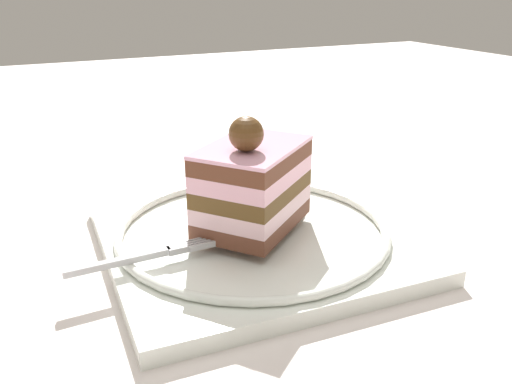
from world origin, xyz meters
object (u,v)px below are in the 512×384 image
Objects in this scene: fork at (154,254)px; whipped_cream_dollop at (281,173)px; dessert_plate at (256,236)px; cake_slice at (254,185)px.

whipped_cream_dollop is at bearing -153.29° from fork.
fork is (0.09, 0.02, 0.01)m from dessert_plate.
fork is at bearing 10.70° from dessert_plate.
whipped_cream_dollop is (-0.05, -0.06, 0.03)m from dessert_plate.
whipped_cream_dollop is 0.17m from fork.
cake_slice reaches higher than fork.
dessert_plate is 2.16× the size of cake_slice.
dessert_plate is 0.05m from cake_slice.
dessert_plate is at bearing 46.13° from whipped_cream_dollop.
fork is (0.09, 0.02, -0.03)m from cake_slice.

